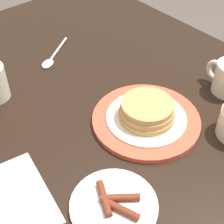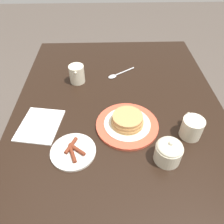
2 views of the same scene
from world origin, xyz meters
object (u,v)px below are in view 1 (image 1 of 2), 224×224
at_px(pancake_plate, 146,116).
at_px(napkin, 7,203).
at_px(side_plate_bacon, 114,205).
at_px(spoon, 52,58).

height_order(pancake_plate, napkin, pancake_plate).
height_order(side_plate_bacon, napkin, side_plate_bacon).
xyz_separation_m(pancake_plate, spoon, (0.36, 0.03, -0.02)).
distance_m(pancake_plate, spoon, 0.36).
distance_m(pancake_plate, napkin, 0.35).
distance_m(side_plate_bacon, napkin, 0.20).
height_order(pancake_plate, side_plate_bacon, pancake_plate).
relative_size(pancake_plate, side_plate_bacon, 1.53).
relative_size(side_plate_bacon, spoon, 1.11).
bearing_deg(napkin, pancake_plate, -92.08).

